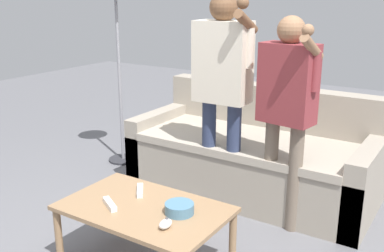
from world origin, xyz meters
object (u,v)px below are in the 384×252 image
player_right (287,100)px  game_remote_wand_near (110,204)px  couch (254,156)px  snack_bowl (179,208)px  player_center (222,78)px  coffee_table (144,214)px  game_remote_nunchuk (165,224)px  game_remote_wand_far (140,190)px

player_right → game_remote_wand_near: size_ratio=9.06×
game_remote_wand_near → couch: bearing=81.8°
snack_bowl → player_center: player_center is taller
couch → coffee_table: size_ratio=2.05×
couch → game_remote_nunchuk: (0.20, -1.51, 0.14)m
couch → player_right: (0.42, -0.46, 0.63)m
coffee_table → player_right: player_right is taller
game_remote_wand_near → coffee_table: bearing=32.4°
player_center → game_remote_wand_near: 1.21m
player_center → coffee_table: bearing=-88.3°
game_remote_wand_near → player_right: bearing=58.4°
game_remote_nunchuk → game_remote_wand_near: game_remote_nunchuk is taller
coffee_table → player_center: bearing=91.7°
game_remote_wand_near → game_remote_wand_far: bearing=83.1°
player_center → player_right: (0.50, -0.02, -0.09)m
snack_bowl → couch: bearing=97.1°
couch → snack_bowl: size_ratio=11.89×
game_remote_wand_near → game_remote_nunchuk: bearing=-3.4°
couch → game_remote_nunchuk: couch is taller
couch → game_remote_wand_near: couch is taller
coffee_table → snack_bowl: 0.23m
game_remote_wand_near → snack_bowl: bearing=21.3°
couch → player_center: 0.84m
game_remote_nunchuk → player_center: 1.25m
coffee_table → game_remote_wand_near: size_ratio=5.93×
coffee_table → game_remote_wand_far: size_ratio=6.37×
snack_bowl → coffee_table: bearing=-168.5°
game_remote_nunchuk → player_right: player_right is taller
couch → player_right: player_right is taller
player_right → game_remote_wand_near: player_right is taller
coffee_table → game_remote_wand_near: 0.21m
snack_bowl → player_right: size_ratio=0.11×
player_right → game_remote_wand_near: bearing=-121.6°
player_center → couch: bearing=79.8°
couch → player_right: size_ratio=1.34×
player_right → coffee_table: bearing=-116.9°
couch → player_center: bearing=-100.2°
player_center → game_remote_wand_near: size_ratio=9.91×
player_right → couch: bearing=132.7°
couch → game_remote_nunchuk: 1.53m
game_remote_wand_far → player_center: bearing=82.4°
coffee_table → player_right: (0.47, 0.93, 0.56)m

